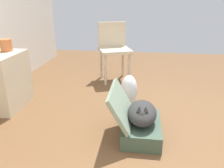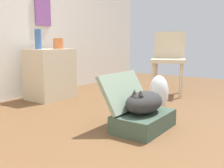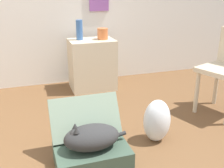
{
  "view_description": "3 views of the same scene",
  "coord_description": "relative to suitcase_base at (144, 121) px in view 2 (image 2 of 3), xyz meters",
  "views": [
    {
      "loc": [
        -1.8,
        0.23,
        1.25
      ],
      "look_at": [
        0.38,
        0.52,
        0.42
      ],
      "focal_mm": 36.35,
      "sensor_mm": 36.0,
      "label": 1
    },
    {
      "loc": [
        -1.81,
        -0.82,
        0.75
      ],
      "look_at": [
        0.06,
        0.49,
        0.38
      ],
      "focal_mm": 41.6,
      "sensor_mm": 36.0,
      "label": 2
    },
    {
      "loc": [
        -0.29,
        -1.57,
        1.34
      ],
      "look_at": [
        0.43,
        0.64,
        0.49
      ],
      "focal_mm": 43.68,
      "sensor_mm": 36.0,
      "label": 3
    }
  ],
  "objects": [
    {
      "name": "ground_plane",
      "position": [
        -0.13,
        -0.2,
        -0.07
      ],
      "size": [
        7.68,
        7.68,
        0.0
      ],
      "primitive_type": "plane",
      "color": "brown",
      "rests_on": "ground"
    },
    {
      "name": "suitcase_base",
      "position": [
        0.0,
        0.0,
        0.0
      ],
      "size": [
        0.57,
        0.36,
        0.15
      ],
      "primitive_type": "cube",
      "color": "#384C3D",
      "rests_on": "ground"
    },
    {
      "name": "suitcase_lid",
      "position": [
        0.0,
        0.2,
        0.24
      ],
      "size": [
        0.57,
        0.21,
        0.33
      ],
      "primitive_type": "cube",
      "rotation": [
        1.05,
        0.0,
        0.0
      ],
      "color": "gray",
      "rests_on": "suitcase_base"
    },
    {
      "name": "cat",
      "position": [
        -0.01,
        0.0,
        0.17
      ],
      "size": [
        0.51,
        0.27,
        0.22
      ],
      "color": "#2D2D2D",
      "rests_on": "suitcase_base"
    },
    {
      "name": "plastic_bag_white",
      "position": [
        0.64,
        0.16,
        0.12
      ],
      "size": [
        0.25,
        0.21,
        0.4
      ],
      "primitive_type": "ellipsoid",
      "color": "silver",
      "rests_on": "ground"
    },
    {
      "name": "side_table",
      "position": [
        0.42,
        1.65,
        0.26
      ],
      "size": [
        0.59,
        0.42,
        0.67
      ],
      "primitive_type": "cube",
      "color": "beige",
      "rests_on": "ground"
    },
    {
      "name": "vase_tall",
      "position": [
        0.28,
        1.69,
        0.72
      ],
      "size": [
        0.08,
        0.08,
        0.25
      ],
      "primitive_type": "cylinder",
      "color": "#38609E",
      "rests_on": "side_table"
    },
    {
      "name": "vase_short",
      "position": [
        0.57,
        1.63,
        0.66
      ],
      "size": [
        0.14,
        0.14,
        0.14
      ],
      "primitive_type": "cylinder",
      "color": "#CC6B38",
      "rests_on": "side_table"
    },
    {
      "name": "chair",
      "position": [
        1.62,
        0.47,
        0.45
      ],
      "size": [
        0.6,
        0.6,
        0.91
      ],
      "rotation": [
        0.0,
        0.0,
        -1.22
      ],
      "color": "beige",
      "rests_on": "ground"
    }
  ]
}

